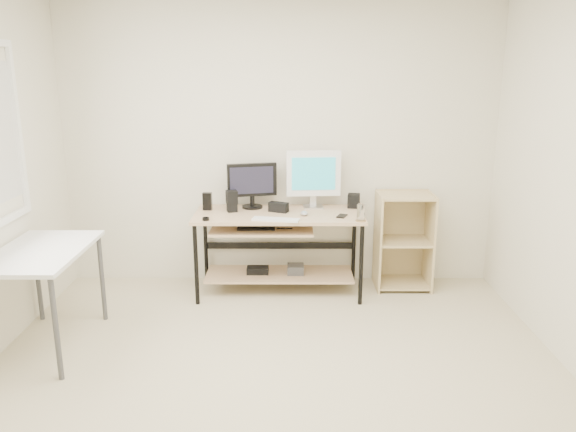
% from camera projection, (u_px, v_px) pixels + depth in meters
% --- Properties ---
extents(room, '(4.01, 4.01, 2.62)m').
position_uv_depth(room, '(250.00, 188.00, 3.29)').
color(room, beige).
rests_on(room, ground).
extents(desk, '(1.50, 0.65, 0.75)m').
position_uv_depth(desk, '(276.00, 235.00, 5.05)').
color(desk, tan).
rests_on(desk, ground).
extents(side_table, '(0.60, 1.00, 0.75)m').
position_uv_depth(side_table, '(41.00, 260.00, 4.00)').
color(side_table, white).
rests_on(side_table, ground).
extents(shelf_unit, '(0.50, 0.40, 0.90)m').
position_uv_depth(shelf_unit, '(403.00, 239.00, 5.23)').
color(shelf_unit, '#D0B982').
rests_on(shelf_unit, ground).
extents(black_monitor, '(0.45, 0.19, 0.41)m').
position_uv_depth(black_monitor, '(252.00, 183.00, 5.12)').
color(black_monitor, black).
rests_on(black_monitor, desk).
extents(white_imac, '(0.50, 0.16, 0.53)m').
position_uv_depth(white_imac, '(314.00, 175.00, 5.11)').
color(white_imac, silver).
rests_on(white_imac, desk).
extents(keyboard, '(0.41, 0.19, 0.01)m').
position_uv_depth(keyboard, '(276.00, 219.00, 4.75)').
color(keyboard, white).
rests_on(keyboard, desk).
extents(mouse, '(0.07, 0.11, 0.04)m').
position_uv_depth(mouse, '(304.00, 213.00, 4.91)').
color(mouse, '#A9A9AE').
rests_on(mouse, desk).
extents(center_speaker, '(0.19, 0.14, 0.09)m').
position_uv_depth(center_speaker, '(279.00, 207.00, 5.02)').
color(center_speaker, black).
rests_on(center_speaker, desk).
extents(speaker_left, '(0.12, 0.12, 0.19)m').
position_uv_depth(speaker_left, '(232.00, 201.00, 5.02)').
color(speaker_left, black).
rests_on(speaker_left, desk).
extents(speaker_right, '(0.12, 0.12, 0.13)m').
position_uv_depth(speaker_right, '(354.00, 201.00, 5.17)').
color(speaker_right, black).
rests_on(speaker_right, desk).
extents(audio_controller, '(0.08, 0.06, 0.16)m').
position_uv_depth(audio_controller, '(207.00, 201.00, 5.08)').
color(audio_controller, black).
rests_on(audio_controller, desk).
extents(volume_puck, '(0.08, 0.08, 0.03)m').
position_uv_depth(volume_puck, '(206.00, 219.00, 4.75)').
color(volume_puck, black).
rests_on(volume_puck, desk).
extents(smartphone, '(0.11, 0.14, 0.01)m').
position_uv_depth(smartphone, '(342.00, 216.00, 4.87)').
color(smartphone, black).
rests_on(smartphone, desk).
extents(coaster, '(0.10, 0.10, 0.01)m').
position_uv_depth(coaster, '(361.00, 221.00, 4.73)').
color(coaster, '#9F7747').
rests_on(coaster, desk).
extents(drinking_glass, '(0.08, 0.08, 0.14)m').
position_uv_depth(drinking_glass, '(361.00, 212.00, 4.71)').
color(drinking_glass, white).
rests_on(drinking_glass, coaster).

